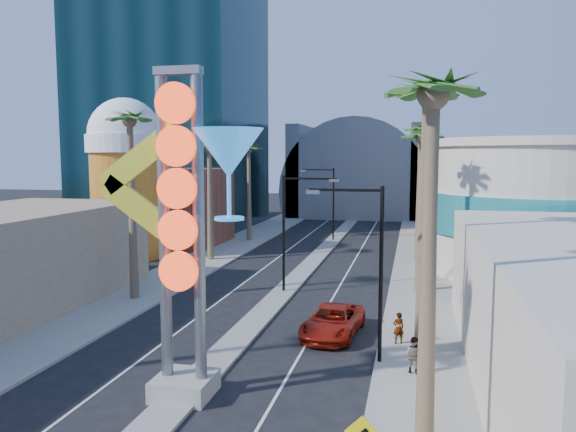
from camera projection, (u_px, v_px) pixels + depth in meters
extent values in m
plane|color=black|center=(150.00, 432.00, 18.93)|extent=(240.00, 240.00, 0.00)
cube|color=gray|center=(224.00, 250.00, 54.95)|extent=(5.00, 100.00, 0.15)
cube|color=gray|center=(423.00, 258.00, 50.81)|extent=(5.00, 100.00, 0.15)
cube|color=gray|center=(325.00, 249.00, 55.79)|extent=(1.60, 84.00, 0.15)
cube|color=black|center=(172.00, 32.00, 71.51)|extent=(20.00, 20.00, 50.00)
cube|color=brown|center=(174.00, 207.00, 58.86)|extent=(10.00, 10.00, 8.00)
cube|color=#92715E|center=(483.00, 195.00, 61.48)|extent=(10.00, 20.00, 10.00)
cylinder|color=#BB6518|center=(127.00, 203.00, 51.21)|extent=(6.40, 6.40, 10.00)
cylinder|color=white|center=(126.00, 144.00, 50.63)|extent=(7.00, 7.00, 1.60)
sphere|color=white|center=(125.00, 135.00, 50.55)|extent=(6.60, 6.60, 6.60)
cylinder|color=beige|center=(538.00, 211.00, 43.58)|extent=(16.00, 16.00, 10.00)
cylinder|color=teal|center=(538.00, 211.00, 43.58)|extent=(16.60, 16.60, 3.00)
cylinder|color=beige|center=(541.00, 143.00, 43.02)|extent=(16.60, 16.60, 0.60)
cylinder|color=slate|center=(358.00, 190.00, 88.36)|extent=(22.00, 16.00, 22.00)
cube|color=slate|center=(302.00, 170.00, 90.00)|extent=(2.00, 16.00, 14.00)
cube|color=slate|center=(417.00, 171.00, 86.08)|extent=(2.00, 16.00, 14.00)
cube|color=gray|center=(185.00, 386.00, 21.80)|extent=(2.20, 2.20, 0.80)
cylinder|color=slate|center=(164.00, 230.00, 21.30)|extent=(0.44, 0.44, 12.00)
cylinder|color=slate|center=(199.00, 231.00, 21.00)|extent=(0.44, 0.44, 12.00)
cube|color=slate|center=(178.00, 71.00, 20.52)|extent=(1.80, 0.50, 0.30)
cylinder|color=red|center=(175.00, 103.00, 20.31)|extent=(1.50, 0.25, 1.50)
cylinder|color=red|center=(176.00, 146.00, 20.47)|extent=(1.50, 0.25, 1.50)
cylinder|color=red|center=(177.00, 188.00, 20.64)|extent=(1.50, 0.25, 1.50)
cylinder|color=red|center=(178.00, 230.00, 20.80)|extent=(1.50, 0.25, 1.50)
cylinder|color=red|center=(179.00, 271.00, 20.97)|extent=(1.50, 0.25, 1.50)
cube|color=yellow|center=(141.00, 158.00, 21.21)|extent=(3.47, 0.25, 2.80)
cube|color=yellow|center=(142.00, 211.00, 21.42)|extent=(3.47, 0.25, 2.80)
cone|color=#298BEB|center=(229.00, 153.00, 20.43)|extent=(2.60, 2.60, 1.80)
cylinder|color=#298BEB|center=(229.00, 197.00, 20.60)|extent=(0.16, 0.16, 1.60)
cylinder|color=#298BEB|center=(229.00, 218.00, 20.68)|extent=(1.10, 1.10, 0.12)
cylinder|color=black|center=(284.00, 235.00, 37.91)|extent=(0.18, 0.18, 8.00)
cube|color=black|center=(310.00, 179.00, 37.11)|extent=(3.60, 0.12, 0.12)
cube|color=slate|center=(334.00, 180.00, 36.77)|extent=(0.60, 0.25, 0.18)
cylinder|color=black|center=(333.00, 205.00, 61.19)|extent=(0.18, 0.18, 8.00)
cube|color=black|center=(317.00, 170.00, 61.18)|extent=(3.60, 0.12, 0.12)
cube|color=slate|center=(303.00, 171.00, 61.54)|extent=(0.60, 0.25, 0.18)
cylinder|color=black|center=(381.00, 277.00, 24.70)|extent=(0.18, 0.18, 8.00)
cube|color=black|center=(345.00, 190.00, 24.65)|extent=(3.24, 0.12, 0.12)
cube|color=slate|center=(313.00, 192.00, 24.97)|extent=(0.60, 0.25, 0.18)
cylinder|color=brown|center=(132.00, 212.00, 35.80)|extent=(0.40, 0.40, 11.50)
sphere|color=#24541C|center=(130.00, 121.00, 35.19)|extent=(2.40, 2.40, 2.40)
cylinder|color=brown|center=(210.00, 205.00, 49.46)|extent=(0.40, 0.40, 10.00)
sphere|color=#24541C|center=(209.00, 148.00, 48.93)|extent=(2.40, 2.40, 2.40)
cylinder|color=brown|center=(249.00, 196.00, 61.11)|extent=(0.40, 0.40, 10.00)
sphere|color=#24541C|center=(249.00, 149.00, 60.57)|extent=(2.40, 2.40, 2.40)
cylinder|color=brown|center=(428.00, 286.00, 16.38)|extent=(0.40, 0.40, 11.00)
sphere|color=#24541C|center=(433.00, 95.00, 15.80)|extent=(2.40, 2.40, 2.40)
cylinder|color=brown|center=(423.00, 227.00, 26.03)|extent=(0.40, 0.40, 12.00)
sphere|color=#24541C|center=(427.00, 96.00, 25.39)|extent=(2.40, 2.40, 2.40)
cylinder|color=brown|center=(420.00, 216.00, 37.75)|extent=(0.40, 0.40, 10.50)
sphere|color=#24541C|center=(422.00, 138.00, 37.20)|extent=(2.40, 2.40, 2.40)
cylinder|color=brown|center=(419.00, 196.00, 49.34)|extent=(0.40, 0.40, 11.50)
sphere|color=#24541C|center=(421.00, 130.00, 48.73)|extent=(2.40, 2.40, 2.40)
imported|color=#A71A0C|center=(333.00, 321.00, 29.06)|extent=(3.08, 5.70, 1.52)
imported|color=gray|center=(398.00, 328.00, 27.40)|extent=(0.67, 0.56, 1.56)
imported|color=gray|center=(413.00, 355.00, 23.69)|extent=(0.95, 0.89, 1.56)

